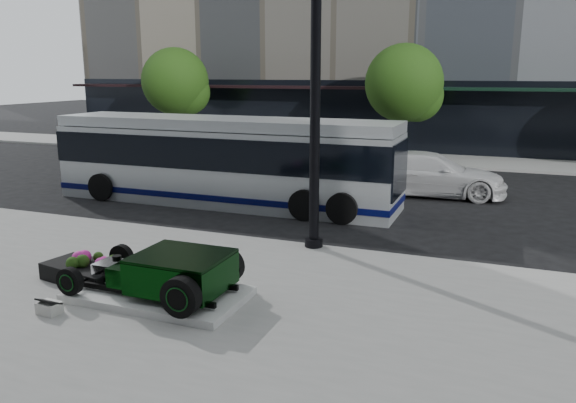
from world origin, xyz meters
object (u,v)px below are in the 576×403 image
at_px(hot_rod, 172,272).
at_px(lamppost, 315,93).
at_px(transit_bus, 224,160).
at_px(flower_planter, 85,271).
at_px(white_sedan, 429,174).

distance_m(hot_rod, lamppost, 5.54).
bearing_deg(transit_bus, hot_rod, -68.93).
bearing_deg(hot_rod, lamppost, 71.57).
bearing_deg(flower_planter, hot_rod, -5.34).
height_order(lamppost, white_sedan, lamppost).
xyz_separation_m(transit_bus, white_sedan, (6.44, 3.76, -0.70)).
bearing_deg(lamppost, hot_rod, -108.43).
height_order(lamppost, flower_planter, lamppost).
height_order(flower_planter, white_sedan, white_sedan).
relative_size(lamppost, transit_bus, 0.68).
relative_size(transit_bus, white_sedan, 2.22).
bearing_deg(white_sedan, transit_bus, 113.90).
bearing_deg(lamppost, transit_bus, 138.73).
bearing_deg(white_sedan, flower_planter, 148.58).
bearing_deg(transit_bus, white_sedan, 30.26).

